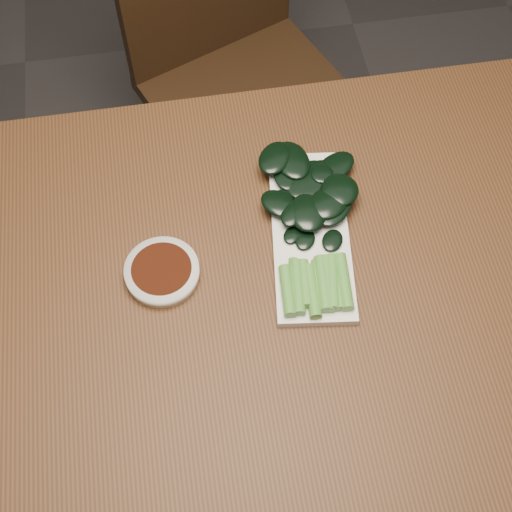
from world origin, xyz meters
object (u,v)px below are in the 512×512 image
object	(u,v)px
table	(255,309)
gai_lan	(310,215)
sauce_bowl	(162,272)
serving_plate	(310,234)
chair_far	(237,67)

from	to	relation	value
table	gai_lan	size ratio (longest dim) A/B	4.20
sauce_bowl	gai_lan	xyz separation A→B (m)	(0.24, 0.06, 0.01)
gai_lan	sauce_bowl	bearing A→B (deg)	-166.77
serving_plate	table	bearing A→B (deg)	-142.45
sauce_bowl	gai_lan	bearing A→B (deg)	13.23
serving_plate	chair_far	bearing A→B (deg)	92.42
chair_far	sauce_bowl	size ratio (longest dim) A/B	7.75
table	chair_far	size ratio (longest dim) A/B	1.57
table	chair_far	distance (m)	0.75
table	sauce_bowl	size ratio (longest dim) A/B	12.19
chair_far	sauce_bowl	xyz separation A→B (m)	(-0.21, -0.67, 0.27)
table	sauce_bowl	xyz separation A→B (m)	(-0.14, 0.04, 0.08)
sauce_bowl	table	bearing A→B (deg)	-17.84
sauce_bowl	gai_lan	world-z (taller)	gai_lan
table	serving_plate	world-z (taller)	serving_plate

